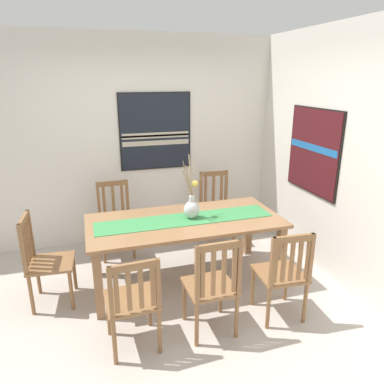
% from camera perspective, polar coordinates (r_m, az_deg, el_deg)
% --- Properties ---
extents(ground_plane, '(6.40, 6.40, 0.03)m').
position_cam_1_polar(ground_plane, '(3.69, -2.33, -18.41)').
color(ground_plane, '#B2A89E').
extents(wall_back, '(6.40, 0.12, 2.70)m').
position_cam_1_polar(wall_back, '(4.86, -8.17, 8.07)').
color(wall_back, silver).
rests_on(wall_back, ground_plane).
extents(wall_side, '(0.12, 6.40, 2.70)m').
position_cam_1_polar(wall_side, '(3.96, 24.52, 4.37)').
color(wall_side, silver).
rests_on(wall_side, ground_plane).
extents(dining_table, '(2.04, 0.94, 0.73)m').
position_cam_1_polar(dining_table, '(3.82, -1.13, -5.71)').
color(dining_table, '#8E6642').
rests_on(dining_table, ground_plane).
extents(table_runner, '(1.87, 0.36, 0.01)m').
position_cam_1_polar(table_runner, '(3.79, -1.13, -4.37)').
color(table_runner, '#388447').
rests_on(table_runner, dining_table).
extents(centerpiece_vase, '(0.21, 0.33, 0.69)m').
position_cam_1_polar(centerpiece_vase, '(3.77, -0.03, -2.35)').
color(centerpiece_vase, silver).
rests_on(centerpiece_vase, dining_table).
extents(chair_0, '(0.45, 0.45, 0.93)m').
position_cam_1_polar(chair_0, '(3.81, -22.59, -9.81)').
color(chair_0, brown).
rests_on(chair_0, ground_plane).
extents(chair_1, '(0.44, 0.44, 0.95)m').
position_cam_1_polar(chair_1, '(4.86, 3.87, -2.46)').
color(chair_1, brown).
rests_on(chair_1, ground_plane).
extents(chair_2, '(0.43, 0.43, 0.94)m').
position_cam_1_polar(chair_2, '(3.14, 3.29, -14.60)').
color(chair_2, brown).
rests_on(chair_2, ground_plane).
extents(chair_3, '(0.45, 0.45, 0.90)m').
position_cam_1_polar(chair_3, '(3.42, 14.33, -12.38)').
color(chair_3, brown).
rests_on(chair_3, ground_plane).
extents(chair_4, '(0.43, 0.43, 0.92)m').
position_cam_1_polar(chair_4, '(4.61, -12.11, -4.14)').
color(chair_4, brown).
rests_on(chair_4, ground_plane).
extents(chair_5, '(0.44, 0.44, 0.87)m').
position_cam_1_polar(chair_5, '(3.03, -9.41, -16.71)').
color(chair_5, brown).
rests_on(chair_5, ground_plane).
extents(painting_on_back_wall, '(0.95, 0.05, 1.01)m').
position_cam_1_polar(painting_on_back_wall, '(4.81, -5.84, 9.58)').
color(painting_on_back_wall, black).
extents(painting_on_side_wall, '(0.05, 0.92, 0.98)m').
position_cam_1_polar(painting_on_side_wall, '(4.37, 18.84, 6.19)').
color(painting_on_side_wall, black).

